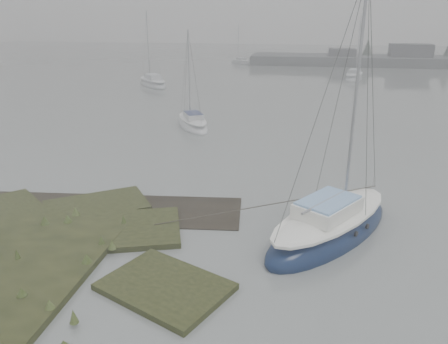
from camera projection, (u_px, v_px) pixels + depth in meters
The scene contains 6 objects.
ground at pixel (257, 99), 41.00m from camera, with size 160.00×160.00×0.00m, color slate.
sailboat_main at pixel (330, 228), 15.67m from camera, with size 5.81×6.98×9.77m.
sailboat_white at pixel (193, 124), 30.78m from camera, with size 3.87×5.18×7.07m.
sailboat_far_a at pixel (153, 84), 48.27m from camera, with size 5.38×5.90×8.51m.
sailboat_far_b at pixel (354, 77), 53.39m from camera, with size 3.33×5.97×8.02m.
sailboat_far_c at pixel (240, 63), 69.82m from camera, with size 4.26×4.15×6.32m.
Camera 1 is at (4.04, -10.80, 7.55)m, focal length 35.00 mm.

